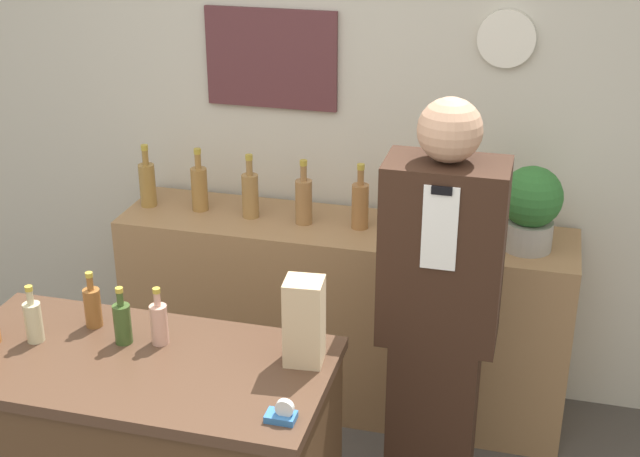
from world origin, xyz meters
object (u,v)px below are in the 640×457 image
object	(u,v)px
shopkeeper	(438,323)
paper_bag	(304,321)
potted_plant	(531,206)
tape_dispenser	(282,414)

from	to	relation	value
shopkeeper	paper_bag	distance (m)	0.65
potted_plant	paper_bag	distance (m)	1.29
potted_plant	paper_bag	size ratio (longest dim) A/B	1.23
shopkeeper	tape_dispenser	bearing A→B (deg)	-113.32
paper_bag	tape_dispenser	distance (m)	0.35
potted_plant	tape_dispenser	world-z (taller)	potted_plant
tape_dispenser	paper_bag	bearing A→B (deg)	94.21
potted_plant	tape_dispenser	bearing A→B (deg)	-113.95
shopkeeper	potted_plant	distance (m)	0.72
potted_plant	tape_dispenser	xyz separation A→B (m)	(-0.64, -1.43, -0.15)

